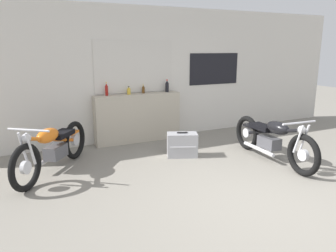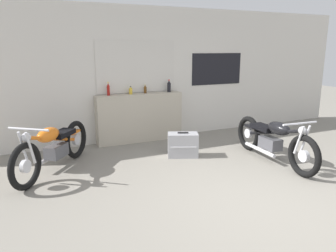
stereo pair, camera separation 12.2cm
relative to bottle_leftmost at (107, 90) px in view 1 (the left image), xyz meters
name	(u,v)px [view 1 (the left image)]	position (x,y,z in m)	size (l,w,h in m)	color
ground_plane	(268,203)	(1.12, -3.49, -1.14)	(24.00, 24.00, 0.00)	gray
wall_back	(155,74)	(1.12, 0.14, 0.27)	(10.00, 0.07, 2.80)	silver
sill_counter	(138,118)	(0.64, -0.04, -0.63)	(1.84, 0.28, 1.02)	#B7AD99
bottle_leftmost	(107,90)	(0.00, 0.00, 0.00)	(0.06, 0.06, 0.27)	maroon
bottle_left_center	(129,91)	(0.46, -0.02, -0.05)	(0.07, 0.07, 0.17)	gold
bottle_center	(143,89)	(0.79, 0.01, -0.04)	(0.06, 0.06, 0.18)	#5B3814
bottle_right_center	(167,86)	(1.33, -0.02, 0.00)	(0.08, 0.08, 0.27)	black
motorcycle_black	(272,139)	(2.31, -2.24, -0.73)	(0.64, 2.15, 0.83)	black
motorcycle_orange	(53,147)	(-1.22, -1.15, -0.72)	(1.36, 1.71, 0.86)	black
hard_case_silver	(182,145)	(1.01, -1.34, -0.92)	(0.62, 0.49, 0.46)	#9E9EA3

